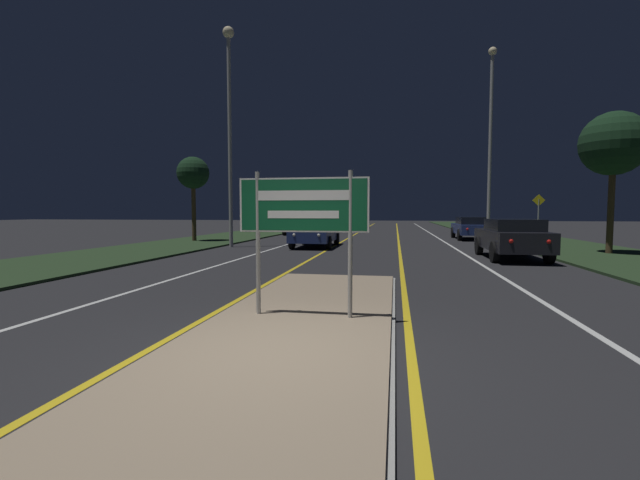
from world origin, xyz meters
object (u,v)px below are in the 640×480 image
Objects in this scene: streetlight_left_near at (229,107)px; car_approaching_0 at (316,232)px; car_receding_1 at (470,227)px; car_approaching_2 at (358,221)px; highway_sign at (303,213)px; car_approaching_1 at (300,225)px; warning_sign at (538,214)px; streetlight_right_near at (491,129)px; car_receding_0 at (511,237)px.

streetlight_left_near reaches higher than car_approaching_0.
car_receding_1 is 1.17× the size of car_approaching_2.
highway_sign is 0.53× the size of car_approaching_1.
warning_sign reaches higher than car_approaching_2.
car_approaching_1 is at bearing 106.52° from car_approaching_0.
car_approaching_1 is 1.68× the size of warning_sign.
car_approaching_2 is (-2.52, 39.54, -0.96)m from highway_sign.
streetlight_right_near is at bearing -29.15° from car_approaching_1.
car_approaching_2 is at bearing 115.27° from car_receding_1.
highway_sign is 0.21× the size of streetlight_right_near.
car_receding_1 is at bearing -18.29° from car_approaching_1.
car_receding_0 is 9.10m from car_approaching_0.
car_receding_0 is 0.95× the size of car_receding_1.
streetlight_right_near is 4.21× the size of warning_sign.
car_receding_1 is at bearing 117.43° from warning_sign.
car_approaching_0 is 1.79× the size of warning_sign.
warning_sign is at bearing 62.96° from highway_sign.
highway_sign reaches higher than car_receding_1.
warning_sign is (10.97, 2.37, 0.86)m from car_approaching_0.
car_receding_0 is at bearing -15.01° from streetlight_left_near.
car_approaching_0 is at bearing 99.78° from highway_sign.
car_receding_1 is at bearing 40.02° from car_approaching_0.
car_receding_1 is 1.05× the size of car_approaching_0.
warning_sign is (8.51, 16.67, -0.12)m from highway_sign.
car_receding_0 is (5.60, 10.10, -0.92)m from highway_sign.
streetlight_left_near is 2.21× the size of car_receding_1.
car_approaching_1 is (-11.34, 15.23, -0.07)m from car_receding_0.
streetlight_right_near is at bearing 70.68° from highway_sign.
warning_sign reaches higher than car_approaching_0.
highway_sign reaches higher than car_approaching_0.
streetlight_right_near is (6.49, 18.51, 4.53)m from highway_sign.
streetlight_left_near is (-6.51, 13.35, 5.05)m from highway_sign.
car_receding_0 reaches higher than car_approaching_2.
car_approaching_2 reaches higher than car_approaching_0.
streetlight_right_near reaches higher than car_receding_0.
car_receding_0 is 1.79× the size of warning_sign.
highway_sign is 22.29m from car_receding_1.
car_receding_1 is 11.10m from car_approaching_0.
car_receding_1 reaches higher than car_approaching_1.
highway_sign is at bearing -119.01° from car_receding_0.
car_receding_0 is (12.11, -3.25, -5.97)m from streetlight_left_near.
car_approaching_2 is at bearing 81.33° from streetlight_left_near.
car_receding_1 is (0.43, 11.34, -0.03)m from car_receding_0.
streetlight_left_near is 2.59× the size of car_approaching_2.
streetlight_right_near is at bearing -81.12° from car_receding_1.
car_receding_0 is 11.34m from car_receding_1.
streetlight_right_near is 11.32m from car_approaching_0.
streetlight_left_near is 14.00m from streetlight_right_near.
highway_sign is 11.59m from car_receding_0.
car_approaching_1 is at bearing 161.71° from car_receding_1.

